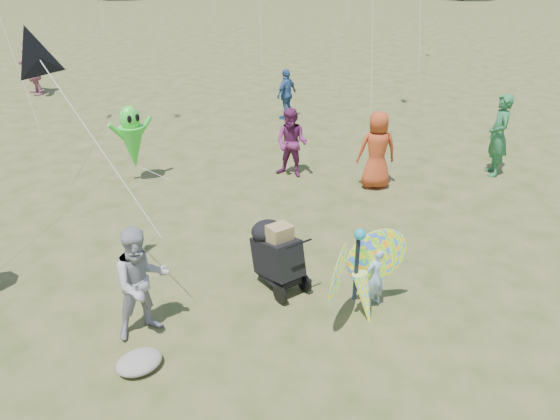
# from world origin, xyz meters

# --- Properties ---
(ground) EXTENTS (160.00, 160.00, 0.00)m
(ground) POSITION_xyz_m (0.00, 0.00, 0.00)
(ground) COLOR #51592B
(ground) RESTS_ON ground
(child_girl) EXTENTS (0.36, 0.24, 0.97)m
(child_girl) POSITION_xyz_m (0.26, -0.09, 0.49)
(child_girl) COLOR #93B2D1
(child_girl) RESTS_ON ground
(adult_man) EXTENTS (0.84, 0.68, 1.59)m
(adult_man) POSITION_xyz_m (-2.60, 1.45, 0.80)
(adult_man) COLOR #99999E
(adult_man) RESTS_ON ground
(grey_bag) EXTENTS (0.59, 0.48, 0.19)m
(grey_bag) POSITION_xyz_m (-3.01, 0.85, 0.09)
(grey_bag) COLOR gray
(grey_bag) RESTS_ON ground
(crowd_a) EXTENTS (0.99, 0.91, 1.69)m
(crowd_a) POSITION_xyz_m (3.59, 2.86, 0.85)
(crowd_a) COLOR #AC3E1B
(crowd_a) RESTS_ON ground
(crowd_c) EXTENTS (0.95, 0.58, 1.51)m
(crowd_c) POSITION_xyz_m (5.47, 8.12, 0.75)
(crowd_c) COLOR #33588D
(crowd_c) RESTS_ON ground
(crowd_e) EXTENTS (0.88, 0.95, 1.57)m
(crowd_e) POSITION_xyz_m (2.60, 4.50, 0.79)
(crowd_e) COLOR #6C2454
(crowd_e) RESTS_ON ground
(crowd_f) EXTENTS (0.79, 0.81, 1.88)m
(crowd_f) POSITION_xyz_m (6.26, 1.62, 0.94)
(crowd_f) COLOR #27683A
(crowd_f) RESTS_ON ground
(crowd_j) EXTENTS (0.63, 1.74, 1.85)m
(crowd_j) POSITION_xyz_m (0.56, 16.17, 0.92)
(crowd_j) COLOR #B7697E
(crowd_j) RESTS_ON ground
(jogging_stroller) EXTENTS (0.55, 1.07, 1.09)m
(jogging_stroller) POSITION_xyz_m (-0.53, 1.20, 0.61)
(jogging_stroller) COLOR black
(jogging_stroller) RESTS_ON ground
(butterfly_kite) EXTENTS (1.74, 0.75, 1.61)m
(butterfly_kite) POSITION_xyz_m (-0.13, -0.16, 0.68)
(butterfly_kite) COLOR #FF5A28
(butterfly_kite) RESTS_ON ground
(delta_kite_rig) EXTENTS (1.19, 1.71, 2.64)m
(delta_kite_rig) POSITION_xyz_m (-2.93, 2.92, 3.50)
(delta_kite_rig) COLOR black
(delta_kite_rig) RESTS_ON ground
(alien_kite) EXTENTS (1.12, 0.69, 1.74)m
(alien_kite) POSITION_xyz_m (-0.31, 6.43, 0.97)
(alien_kite) COLOR #34D933
(alien_kite) RESTS_ON ground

